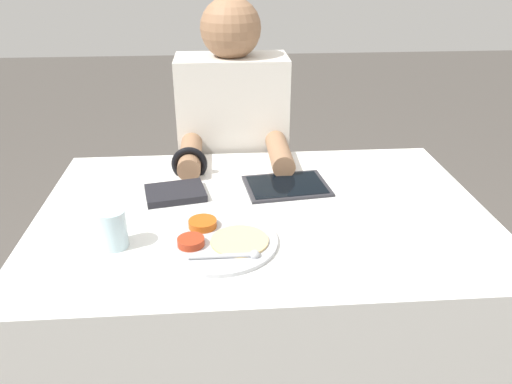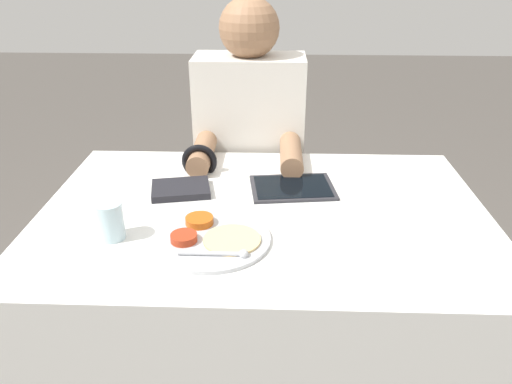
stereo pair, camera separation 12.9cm
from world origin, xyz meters
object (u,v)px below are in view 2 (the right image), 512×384
(tablet_device, at_px, (292,187))
(person_diner, at_px, (250,182))
(drinking_glass, at_px, (110,221))
(thali_tray, at_px, (211,238))
(red_notebook, at_px, (181,190))

(tablet_device, distance_m, person_diner, 0.45)
(person_diner, relative_size, drinking_glass, 13.36)
(thali_tray, bearing_deg, tablet_device, 55.14)
(red_notebook, xyz_separation_m, drinking_glass, (-0.12, -0.25, 0.04))
(tablet_device, height_order, drinking_glass, drinking_glass)
(thali_tray, xyz_separation_m, tablet_device, (0.20, 0.29, -0.00))
(person_diner, xyz_separation_m, drinking_glass, (-0.30, -0.67, 0.21))
(tablet_device, height_order, person_diner, person_diner)
(thali_tray, relative_size, person_diner, 0.23)
(tablet_device, distance_m, drinking_glass, 0.53)
(thali_tray, distance_m, person_diner, 0.70)
(thali_tray, distance_m, drinking_glass, 0.24)
(thali_tray, height_order, red_notebook, thali_tray)
(person_diner, bearing_deg, thali_tray, -94.95)
(thali_tray, height_order, drinking_glass, drinking_glass)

